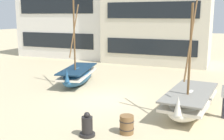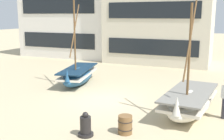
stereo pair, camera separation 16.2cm
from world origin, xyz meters
name	(u,v)px [view 2 (the right image)]	position (x,y,z in m)	size (l,w,h in m)	color
ground_plane	(104,100)	(0.00, 0.00, 0.00)	(120.00, 120.00, 0.00)	tan
fishing_boat_near_left	(189,101)	(4.35, -0.43, 0.58)	(2.15, 4.53, 4.98)	silver
fishing_boat_centre_large	(78,75)	(-2.96, 2.43, 0.59)	(2.37, 4.51, 5.54)	#23517A
capstan_winch	(86,126)	(1.20, -4.24, 0.36)	(0.58, 0.58, 0.91)	black
wooden_barrel	(125,125)	(2.46, -3.50, 0.35)	(0.56, 0.56, 0.70)	brown
harbor_building_main	(160,11)	(-0.31, 12.86, 4.76)	(9.71, 5.53, 9.50)	beige
harbor_building_annex	(73,23)	(-10.12, 13.75, 3.54)	(10.25, 6.13, 7.06)	white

